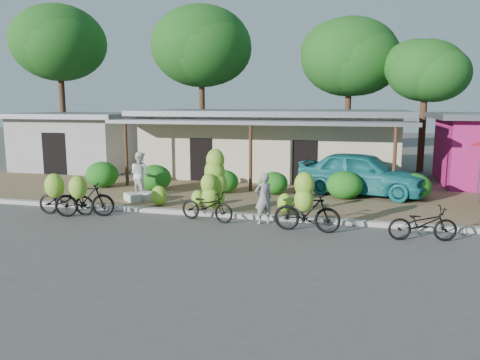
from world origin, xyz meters
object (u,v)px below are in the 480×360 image
object	(u,v)px
tree_back_left	(57,42)
tree_center_right	(347,55)
bike_far_left	(64,197)
vendor	(264,198)
sack_near	(150,196)
tree_far_center	(199,45)
bike_right	(306,208)
bike_left	(83,198)
bike_center	(211,192)
sack_far	(132,197)
bystander	(140,174)
teal_van	(362,173)
tree_near_right	(422,69)
bike_far_right	(423,223)

from	to	relation	value
tree_back_left	tree_center_right	distance (m)	17.38
bike_far_left	vendor	size ratio (longest dim) A/B	1.28
sack_near	tree_far_center	bearing A→B (deg)	100.93
tree_far_center	bike_right	xyz separation A→B (m)	(8.59, -15.35, -6.54)
bike_left	tree_back_left	bearing A→B (deg)	18.97
bike_center	bike_left	bearing A→B (deg)	114.00
tree_far_center	sack_far	xyz separation A→B (m)	(1.92, -13.09, -7.02)
sack_near	bystander	distance (m)	1.12
bike_right	teal_van	xyz separation A→B (m)	(1.52, 5.69, 0.23)
bike_right	bystander	size ratio (longest dim) A/B	1.13
tree_center_right	bike_center	world-z (taller)	tree_center_right
bike_far_left	sack_far	world-z (taller)	bike_far_left
tree_center_right	tree_near_right	bearing A→B (deg)	-26.57
bike_far_left	vendor	bearing A→B (deg)	-89.18
vendor	sack_near	bearing A→B (deg)	-58.02
bike_center	bike_far_right	xyz separation A→B (m)	(6.29, -0.84, -0.40)
tree_near_right	bike_far_right	distance (m)	14.78
tree_center_right	bike_far_left	bearing A→B (deg)	-118.15
bike_center	bike_far_left	bearing A→B (deg)	111.04
teal_van	bike_far_left	bearing A→B (deg)	136.24
bystander	teal_van	distance (m)	8.67
bike_center	sack_far	bearing A→B (deg)	80.63
sack_near	sack_far	world-z (taller)	sack_near
tree_far_center	bike_left	size ratio (longest dim) A/B	4.81
tree_center_right	sack_far	distance (m)	16.53
tree_far_center	tree_near_right	xyz separation A→B (m)	(13.00, -1.50, -1.79)
bike_far_left	sack_near	xyz separation A→B (m)	(1.89, 2.48, -0.34)
tree_near_right	bike_far_right	bearing A→B (deg)	-95.20
bike_right	tree_far_center	bearing A→B (deg)	31.72
tree_center_right	bike_left	distance (m)	18.52
bike_center	bike_far_right	size ratio (longest dim) A/B	1.19
sack_near	teal_van	size ratio (longest dim) A/B	0.17
tree_near_right	bike_center	bearing A→B (deg)	-120.15
bike_far_left	bike_far_right	size ratio (longest dim) A/B	1.07
sack_near	bike_far_right	bearing A→B (deg)	-15.59
bike_far_left	sack_near	bearing A→B (deg)	-41.74
tree_back_left	tree_near_right	bearing A→B (deg)	4.08
tree_back_left	bike_right	xyz separation A→B (m)	(16.59, -12.35, -6.63)
tree_center_right	bystander	distance (m)	15.57
bike_right	bystander	world-z (taller)	bystander
sack_near	bike_center	bearing A→B (deg)	-30.28
vendor	bike_far_right	bearing A→B (deg)	134.57
bike_left	bike_right	size ratio (longest dim) A/B	1.02
tree_center_right	bike_right	size ratio (longest dim) A/B	4.41
bike_far_left	bike_far_right	xyz separation A→B (m)	(11.16, -0.10, -0.14)
bike_far_right	bike_far_left	bearing A→B (deg)	79.76
tree_near_right	tree_far_center	bearing A→B (deg)	173.42
tree_back_left	bike_far_left	world-z (taller)	tree_back_left
tree_far_center	bike_center	world-z (taller)	tree_far_center
bike_right	teal_van	size ratio (longest dim) A/B	0.39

